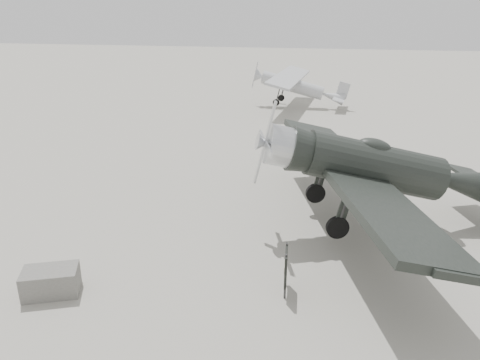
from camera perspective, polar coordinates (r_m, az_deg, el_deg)
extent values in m
plane|color=gray|center=(15.76, 4.52, -8.21)|extent=(160.00, 160.00, 0.00)
cylinder|color=black|center=(16.71, 16.02, 1.50)|extent=(5.05, 2.86, 1.53)
cone|color=black|center=(18.30, 26.67, 1.88)|extent=(3.14, 2.19, 1.42)
cylinder|color=silver|center=(15.83, 4.66, 1.20)|extent=(1.34, 1.58, 1.36)
cone|color=silver|center=(15.74, 2.30, 1.14)|extent=(0.54, 0.70, 0.61)
cube|color=silver|center=(15.75, 2.58, 1.14)|extent=(0.12, 0.21, 2.85)
ellipsoid|color=black|center=(16.44, 15.53, 3.72)|extent=(1.37, 1.06, 0.50)
cube|color=black|center=(16.58, 13.42, 0.19)|extent=(6.00, 13.23, 0.24)
cylinder|color=black|center=(15.75, 13.10, -6.84)|extent=(0.76, 0.38, 0.74)
cylinder|color=black|center=(18.31, 10.33, -2.67)|extent=(0.76, 0.38, 0.74)
cylinder|color=#333333|center=(15.44, 13.31, -4.42)|extent=(0.15, 0.15, 1.53)
cylinder|color=#333333|center=(18.04, 10.47, -0.53)|extent=(0.15, 0.15, 1.53)
cylinder|color=#A1A3A6|center=(37.85, 6.41, 11.40)|extent=(4.99, 1.38, 1.04)
cone|color=#A1A3A6|center=(37.46, 11.51, 11.04)|extent=(1.77, 1.06, 0.95)
cone|color=#A1A3A6|center=(38.38, 2.27, 11.64)|extent=(0.64, 1.02, 0.99)
cube|color=#A1A3A6|center=(38.47, 1.71, 11.66)|extent=(0.06, 0.14, 2.09)
cube|color=#A1A3A6|center=(37.82, 5.86, 12.32)|extent=(2.52, 10.53, 0.17)
cube|color=#A1A3A6|center=(37.42, 12.25, 11.05)|extent=(1.08, 3.28, 0.08)
cube|color=#A1A3A6|center=(37.33, 12.47, 11.97)|extent=(0.86, 0.13, 1.23)
cylinder|color=black|center=(37.22, 4.88, 9.05)|extent=(0.54, 0.17, 0.53)
cylinder|color=black|center=(39.23, 5.48, 9.61)|extent=(0.54, 0.17, 0.53)
cylinder|color=#333333|center=(37.12, 4.91, 9.87)|extent=(0.09, 0.09, 1.14)
cylinder|color=#333333|center=(39.13, 5.50, 10.39)|extent=(0.09, 0.09, 1.14)
cylinder|color=black|center=(37.46, 12.50, 10.52)|extent=(0.17, 0.08, 0.17)
cube|color=#5F5D58|center=(14.26, -22.06, -11.41)|extent=(1.72, 1.42, 0.74)
cylinder|color=#333333|center=(12.94, 5.55, -11.65)|extent=(0.07, 0.07, 1.36)
cylinder|color=#333333|center=(13.48, 5.65, -10.24)|extent=(0.07, 0.07, 1.36)
cube|color=black|center=(13.13, 5.63, -10.34)|extent=(0.14, 0.95, 0.94)
cube|color=beige|center=(13.10, 5.47, -10.14)|extent=(0.07, 0.73, 0.19)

